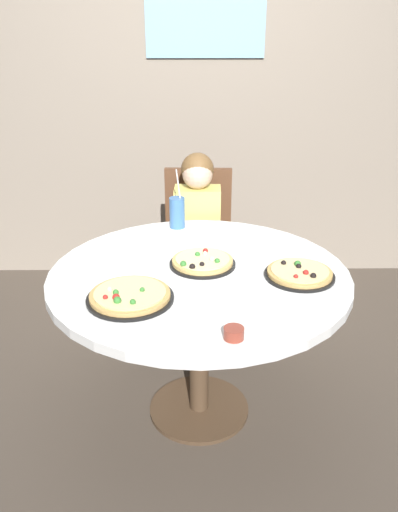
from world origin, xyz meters
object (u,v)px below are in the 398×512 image
(diner_child, at_px, (197,259))
(sauce_bowl, at_px, (234,333))
(chair_wooden, at_px, (198,240))
(pizza_pepperoni, at_px, (130,296))
(soda_cup, at_px, (177,212))
(pizza_cheese, at_px, (300,273))
(pizza_veggie, at_px, (202,262))
(plate_small, at_px, (234,236))
(dining_table, at_px, (199,290))

(diner_child, xyz_separation_m, sauce_bowl, (0.11, -1.23, 0.29))
(chair_wooden, bearing_deg, sauce_bowl, -85.68)
(diner_child, bearing_deg, pizza_pepperoni, -105.45)
(chair_wooden, relative_size, soda_cup, 3.09)
(pizza_cheese, height_order, soda_cup, soda_cup)
(pizza_veggie, relative_size, sauce_bowl, 4.16)
(pizza_veggie, bearing_deg, pizza_pepperoni, -132.32)
(chair_wooden, height_order, plate_small, chair_wooden)
(dining_table, height_order, pizza_cheese, pizza_cheese)
(dining_table, relative_size, pizza_cheese, 4.38)
(diner_child, relative_size, pizza_cheese, 3.68)
(plate_small, bearing_deg, pizza_pepperoni, -124.83)
(pizza_veggie, height_order, sauce_bowl, pizza_veggie)
(chair_wooden, bearing_deg, pizza_veggie, -89.18)
(pizza_pepperoni, bearing_deg, plate_small, 55.17)
(dining_table, height_order, sauce_bowl, sauce_bowl)
(chair_wooden, distance_m, pizza_cheese, 1.07)
(pizza_cheese, distance_m, sauce_bowl, 0.56)
(dining_table, xyz_separation_m, soda_cup, (-0.11, 0.54, 0.17))
(dining_table, distance_m, sauce_bowl, 0.54)
(pizza_veggie, distance_m, sauce_bowl, 0.59)
(diner_child, xyz_separation_m, plate_small, (0.18, -0.32, 0.27))
(dining_table, xyz_separation_m, pizza_pepperoni, (-0.27, -0.25, 0.11))
(chair_wooden, distance_m, pizza_veggie, 0.87)
(pizza_cheese, distance_m, plate_small, 0.51)
(chair_wooden, distance_m, plate_small, 0.58)
(chair_wooden, bearing_deg, plate_small, -71.04)
(dining_table, relative_size, pizza_pepperoni, 3.83)
(diner_child, distance_m, plate_small, 0.46)
(pizza_pepperoni, height_order, plate_small, pizza_pepperoni)
(diner_child, relative_size, soda_cup, 3.52)
(chair_wooden, distance_m, soda_cup, 0.48)
(dining_table, bearing_deg, soda_cup, 101.34)
(chair_wooden, relative_size, pizza_veggie, 3.27)
(chair_wooden, height_order, pizza_veggie, chair_wooden)
(chair_wooden, relative_size, plate_small, 5.28)
(chair_wooden, xyz_separation_m, sauce_bowl, (0.11, -1.41, 0.24))
(chair_wooden, height_order, pizza_cheese, chair_wooden)
(pizza_pepperoni, distance_m, sauce_bowl, 0.46)
(pizza_pepperoni, bearing_deg, soda_cup, 78.47)
(soda_cup, bearing_deg, chair_wooden, 72.79)
(dining_table, height_order, pizza_veggie, pizza_veggie)
(diner_child, relative_size, plate_small, 6.01)
(pizza_veggie, bearing_deg, diner_child, 91.53)
(diner_child, bearing_deg, dining_table, -89.80)
(pizza_cheese, relative_size, soda_cup, 0.96)
(diner_child, height_order, pizza_pepperoni, diner_child)
(pizza_pepperoni, bearing_deg, pizza_veggie, 47.68)
(diner_child, relative_size, sauce_bowl, 15.46)
(diner_child, bearing_deg, pizza_cheese, -61.29)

